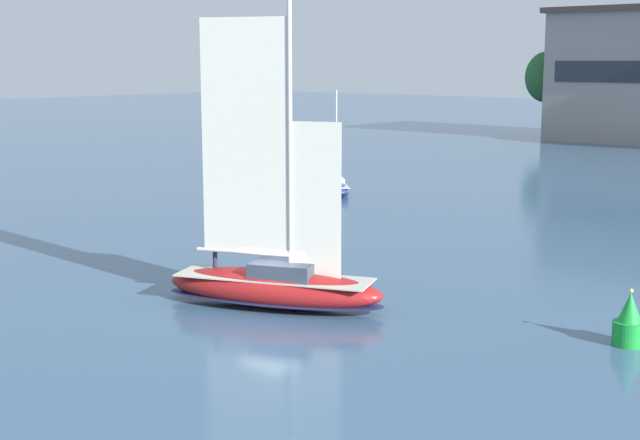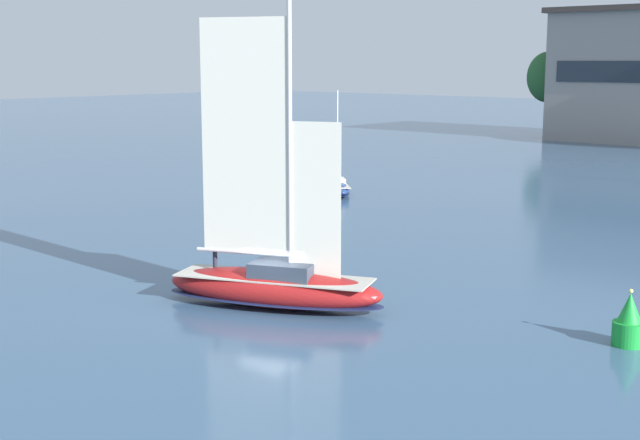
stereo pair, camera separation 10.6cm
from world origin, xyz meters
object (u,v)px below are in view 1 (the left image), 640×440
sailboat_main (274,283)px  sailboat_moored_near_marina (337,187)px  tree_shore_center (546,77)px  channel_buoy (629,323)px

sailboat_main → sailboat_moored_near_marina: (-19.12, 26.86, -0.51)m
tree_shore_center → sailboat_main: sailboat_main is taller
tree_shore_center → sailboat_main: size_ratio=0.87×
tree_shore_center → sailboat_moored_near_marina: size_ratio=1.43×
sailboat_main → channel_buoy: 14.44m
sailboat_main → channel_buoy: (13.58, 4.90, -0.21)m
sailboat_moored_near_marina → channel_buoy: sailboat_moored_near_marina is taller
sailboat_main → channel_buoy: size_ratio=6.21×
tree_shore_center → sailboat_moored_near_marina: tree_shore_center is taller
sailboat_moored_near_marina → channel_buoy: 39.38m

